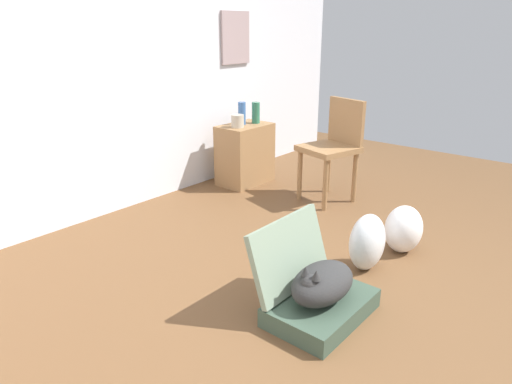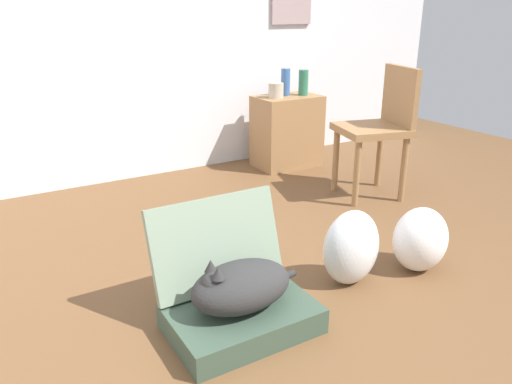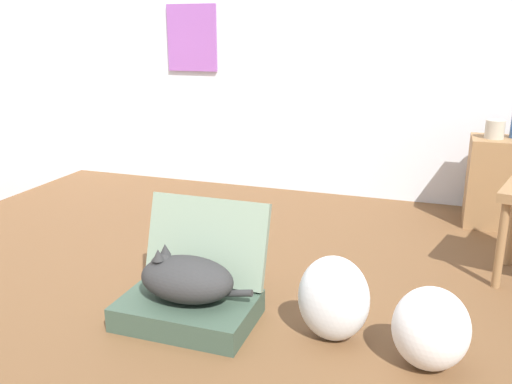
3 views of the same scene
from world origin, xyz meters
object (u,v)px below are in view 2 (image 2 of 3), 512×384
object	(u,v)px
cat	(240,286)
vase_round	(285,82)
vase_short	(303,83)
plastic_bag_white	(351,248)
plastic_bag_clear	(420,239)
vase_tall	(276,90)
chair	(380,125)
side_table	(287,131)
suitcase_base	(242,318)

from	to	relation	value
cat	vase_round	xyz separation A→B (m)	(1.50, 1.91, 0.50)
vase_short	vase_round	size ratio (longest dim) A/B	0.95
cat	plastic_bag_white	xyz separation A→B (m)	(0.66, 0.07, -0.02)
plastic_bag_clear	vase_tall	size ratio (longest dim) A/B	2.78
chair	vase_tall	bearing A→B (deg)	-147.39
side_table	chair	size ratio (longest dim) A/B	0.66
suitcase_base	cat	size ratio (longest dim) A/B	1.17
suitcase_base	chair	xyz separation A→B (m)	(1.65, 0.94, 0.46)
suitcase_base	side_table	xyz separation A→B (m)	(1.49, 1.87, 0.24)
plastic_bag_white	vase_tall	distance (m)	1.97
cat	plastic_bag_clear	distance (m)	1.06
vase_short	vase_round	bearing A→B (deg)	153.92
vase_tall	chair	xyz separation A→B (m)	(0.29, -0.91, -0.14)
vase_tall	chair	bearing A→B (deg)	-72.35
cat	chair	xyz separation A→B (m)	(1.65, 0.94, 0.30)
plastic_bag_clear	vase_round	distance (m)	2.04
plastic_bag_white	side_table	world-z (taller)	side_table
cat	chair	world-z (taller)	chair
plastic_bag_white	vase_tall	size ratio (longest dim) A/B	3.13
vase_tall	vase_round	world-z (taller)	vase_round
side_table	vase_short	world-z (taller)	vase_short
suitcase_base	side_table	bearing A→B (deg)	51.43
vase_tall	suitcase_base	bearing A→B (deg)	-126.35
chair	plastic_bag_clear	bearing A→B (deg)	-17.14
vase_tall	plastic_bag_clear	bearing A→B (deg)	-99.35
cat	vase_round	bearing A→B (deg)	51.83
suitcase_base	vase_short	world-z (taller)	vase_short
plastic_bag_clear	suitcase_base	bearing A→B (deg)	179.49
chair	cat	bearing A→B (deg)	-45.49
suitcase_base	chair	distance (m)	1.95
plastic_bag_clear	side_table	xyz separation A→B (m)	(0.44, 1.88, 0.13)
cat	vase_tall	world-z (taller)	vase_tall
vase_tall	vase_round	bearing A→B (deg)	25.15
plastic_bag_white	vase_short	world-z (taller)	vase_short
cat	vase_tall	size ratio (longest dim) A/B	4.22
plastic_bag_clear	side_table	world-z (taller)	side_table
plastic_bag_clear	vase_tall	xyz separation A→B (m)	(0.31, 1.85, 0.49)
vase_short	vase_round	world-z (taller)	vase_round
plastic_bag_clear	plastic_bag_white	bearing A→B (deg)	168.88
plastic_bag_clear	chair	bearing A→B (deg)	57.91
plastic_bag_white	side_table	bearing A→B (deg)	65.04
side_table	chair	xyz separation A→B (m)	(0.15, -0.93, 0.22)
vase_round	side_table	bearing A→B (deg)	-90.00
suitcase_base	vase_round	bearing A→B (deg)	51.97
plastic_bag_white	plastic_bag_clear	bearing A→B (deg)	-11.12
vase_tall	vase_short	bearing A→B (deg)	-0.57
plastic_bag_white	vase_short	distance (m)	2.09
side_table	vase_short	size ratio (longest dim) A/B	2.87
vase_tall	vase_short	size ratio (longest dim) A/B	0.59
vase_tall	vase_round	xyz separation A→B (m)	(0.13, 0.06, 0.05)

